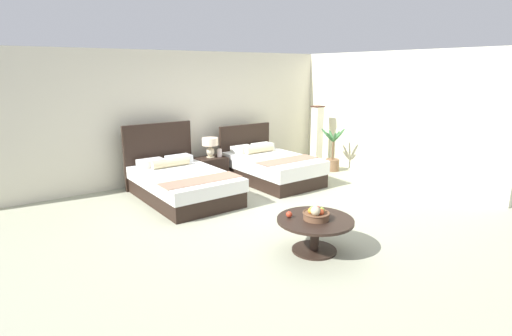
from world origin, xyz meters
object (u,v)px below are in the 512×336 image
object	(u,v)px
potted_palm	(332,159)
bed_near_corner	(271,167)
table_lamp	(210,144)
loose_apple	(289,214)
coffee_table	(315,227)
vase	(219,153)
bed_near_window	(182,183)
floor_lamp_corner	(317,136)
fruit_bowl	(316,214)
nightstand	(211,169)

from	to	relation	value
potted_palm	bed_near_corner	bearing A→B (deg)	175.99
table_lamp	loose_apple	xyz separation A→B (m)	(-0.79, -3.49, -0.30)
coffee_table	loose_apple	size ratio (longest dim) A/B	12.25
vase	potted_palm	size ratio (longest dim) A/B	0.16
loose_apple	bed_near_window	bearing A→B (deg)	94.47
table_lamp	coffee_table	size ratio (longest dim) A/B	0.42
bed_near_window	loose_apple	world-z (taller)	bed_near_window
loose_apple	floor_lamp_corner	size ratio (longest dim) A/B	0.06
vase	loose_apple	size ratio (longest dim) A/B	2.10
vase	fruit_bowl	bearing A→B (deg)	-101.24
table_lamp	fruit_bowl	bearing A→B (deg)	-98.40
vase	floor_lamp_corner	distance (m)	2.61
table_lamp	floor_lamp_corner	bearing A→B (deg)	-5.19
loose_apple	fruit_bowl	bearing A→B (deg)	-47.70
table_lamp	floor_lamp_corner	world-z (taller)	floor_lamp_corner
bed_near_window	vase	xyz separation A→B (m)	(1.18, 0.66, 0.30)
bed_near_window	table_lamp	distance (m)	1.33
fruit_bowl	bed_near_window	bearing A→B (deg)	98.43
fruit_bowl	nightstand	bearing A→B (deg)	81.56
vase	coffee_table	distance (m)	3.75
bed_near_corner	potted_palm	distance (m)	1.71
loose_apple	floor_lamp_corner	world-z (taller)	floor_lamp_corner
bed_near_window	nightstand	bearing A→B (deg)	34.93
bed_near_window	nightstand	world-z (taller)	bed_near_window
bed_near_window	potted_palm	bearing A→B (deg)	-2.08
fruit_bowl	potted_palm	xyz separation A→B (m)	(3.28, 2.89, -0.23)
table_lamp	coffee_table	world-z (taller)	table_lamp
bed_near_corner	coffee_table	size ratio (longest dim) A/B	2.10
potted_palm	bed_near_window	bearing A→B (deg)	177.92
nightstand	fruit_bowl	distance (m)	3.78
nightstand	loose_apple	bearing A→B (deg)	-102.74
fruit_bowl	vase	bearing A→B (deg)	78.76
bed_near_window	nightstand	size ratio (longest dim) A/B	3.64
nightstand	potted_palm	size ratio (longest dim) A/B	0.58
vase	potted_palm	xyz separation A→B (m)	(2.54, -0.79, -0.31)
nightstand	fruit_bowl	xyz separation A→B (m)	(-0.55, -3.73, 0.26)
floor_lamp_corner	potted_palm	bearing A→B (deg)	-95.51
loose_apple	potted_palm	distance (m)	4.39
table_lamp	fruit_bowl	distance (m)	3.80
fruit_bowl	loose_apple	distance (m)	0.35
vase	bed_near_corner	bearing A→B (deg)	-38.90
bed_near_window	floor_lamp_corner	world-z (taller)	floor_lamp_corner
vase	potted_palm	distance (m)	2.68
bed_near_corner	table_lamp	distance (m)	1.34
coffee_table	potted_palm	world-z (taller)	potted_palm
vase	floor_lamp_corner	size ratio (longest dim) A/B	0.12
bed_near_corner	fruit_bowl	world-z (taller)	bed_near_corner
bed_near_window	bed_near_corner	bearing A→B (deg)	-0.44
bed_near_corner	vase	xyz separation A→B (m)	(-0.84, 0.68, 0.29)
bed_near_window	coffee_table	bearing A→B (deg)	-81.37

